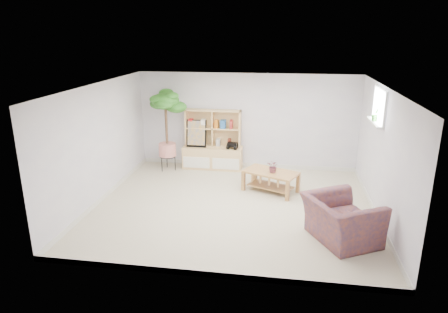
# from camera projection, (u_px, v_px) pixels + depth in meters

# --- Properties ---
(floor) EXTENTS (5.50, 5.00, 0.01)m
(floor) POSITION_uv_depth(u_px,v_px,m) (234.00, 206.00, 8.06)
(floor) COLOR beige
(floor) RESTS_ON ground
(ceiling) EXTENTS (5.50, 5.00, 0.01)m
(ceiling) POSITION_uv_depth(u_px,v_px,m) (235.00, 86.00, 7.34)
(ceiling) COLOR white
(ceiling) RESTS_ON walls
(walls) EXTENTS (5.51, 5.01, 2.40)m
(walls) POSITION_uv_depth(u_px,v_px,m) (234.00, 149.00, 7.70)
(walls) COLOR silver
(walls) RESTS_ON floor
(baseboard) EXTENTS (5.50, 5.00, 0.10)m
(baseboard) POSITION_uv_depth(u_px,v_px,m) (234.00, 203.00, 8.04)
(baseboard) COLOR silver
(baseboard) RESTS_ON floor
(window) EXTENTS (0.10, 0.98, 0.68)m
(window) POSITION_uv_depth(u_px,v_px,m) (380.00, 106.00, 7.63)
(window) COLOR #CAE1FF
(window) RESTS_ON walls
(window_sill) EXTENTS (0.14, 1.00, 0.04)m
(window_sill) POSITION_uv_depth(u_px,v_px,m) (375.00, 122.00, 7.73)
(window_sill) COLOR silver
(window_sill) RESTS_ON walls
(storage_unit) EXTENTS (1.50, 0.51, 1.50)m
(storage_unit) POSITION_uv_depth(u_px,v_px,m) (212.00, 140.00, 10.07)
(storage_unit) COLOR tan
(storage_unit) RESTS_ON floor
(poster) EXTENTS (0.50, 0.12, 0.69)m
(poster) POSITION_uv_depth(u_px,v_px,m) (196.00, 134.00, 10.04)
(poster) COLOR #F8B00C
(poster) RESTS_ON storage_unit
(toy_truck) EXTENTS (0.38, 0.28, 0.18)m
(toy_truck) POSITION_uv_depth(u_px,v_px,m) (232.00, 145.00, 9.94)
(toy_truck) COLOR black
(toy_truck) RESTS_ON storage_unit
(coffee_table) EXTENTS (1.29, 1.03, 0.46)m
(coffee_table) POSITION_uv_depth(u_px,v_px,m) (271.00, 181.00, 8.72)
(coffee_table) COLOR #A36B49
(coffee_table) RESTS_ON floor
(table_plant) EXTENTS (0.32, 0.31, 0.28)m
(table_plant) POSITION_uv_depth(u_px,v_px,m) (273.00, 166.00, 8.54)
(table_plant) COLOR #185521
(table_plant) RESTS_ON coffee_table
(floor_tree) EXTENTS (0.82, 0.82, 2.04)m
(floor_tree) POSITION_uv_depth(u_px,v_px,m) (167.00, 131.00, 9.85)
(floor_tree) COLOR #26591F
(floor_tree) RESTS_ON floor
(armchair) EXTENTS (1.42, 1.48, 0.85)m
(armchair) POSITION_uv_depth(u_px,v_px,m) (342.00, 217.00, 6.62)
(armchair) COLOR navy
(armchair) RESTS_ON floor
(sill_plant) EXTENTS (0.18, 0.16, 0.26)m
(sill_plant) POSITION_uv_depth(u_px,v_px,m) (375.00, 114.00, 7.72)
(sill_plant) COLOR #26591F
(sill_plant) RESTS_ON window_sill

